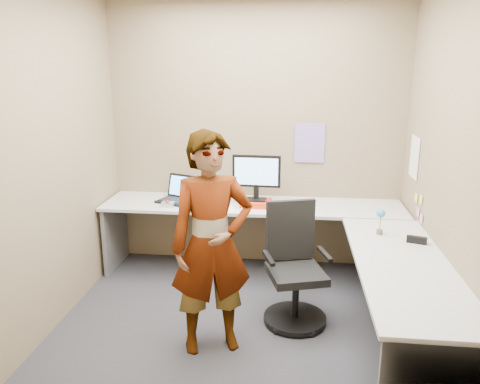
# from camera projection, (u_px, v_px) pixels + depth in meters

# --- Properties ---
(ground) EXTENTS (3.00, 3.00, 0.00)m
(ground) POSITION_uv_depth(u_px,v_px,m) (241.00, 321.00, 3.90)
(ground) COLOR #232327
(ground) RESTS_ON ground
(wall_back) EXTENTS (3.00, 0.00, 3.00)m
(wall_back) POSITION_uv_depth(u_px,v_px,m) (255.00, 137.00, 4.78)
(wall_back) COLOR brown
(wall_back) RESTS_ON ground
(wall_right) EXTENTS (0.00, 2.70, 2.70)m
(wall_right) POSITION_uv_depth(u_px,v_px,m) (448.00, 167.00, 3.37)
(wall_right) COLOR brown
(wall_right) RESTS_ON ground
(wall_left) EXTENTS (0.00, 2.70, 2.70)m
(wall_left) POSITION_uv_depth(u_px,v_px,m) (54.00, 158.00, 3.70)
(wall_left) COLOR brown
(wall_left) RESTS_ON ground
(desk) EXTENTS (2.98, 2.58, 0.73)m
(desk) POSITION_uv_depth(u_px,v_px,m) (296.00, 241.00, 4.06)
(desk) COLOR silver
(desk) RESTS_ON ground
(paper_ream) EXTENTS (0.30, 0.23, 0.06)m
(paper_ream) POSITION_uv_depth(u_px,v_px,m) (256.00, 203.00, 4.57)
(paper_ream) COLOR red
(paper_ream) RESTS_ON desk
(monitor) EXTENTS (0.47, 0.15, 0.44)m
(monitor) POSITION_uv_depth(u_px,v_px,m) (256.00, 174.00, 4.51)
(monitor) COLOR black
(monitor) RESTS_ON paper_ream
(laptop) EXTENTS (0.44, 0.41, 0.25)m
(laptop) POSITION_uv_depth(u_px,v_px,m) (179.00, 195.00, 4.73)
(laptop) COLOR black
(laptop) RESTS_ON desk
(trackball_mouse) EXTENTS (0.12, 0.08, 0.07)m
(trackball_mouse) POSITION_uv_depth(u_px,v_px,m) (168.00, 204.00, 4.54)
(trackball_mouse) COLOR #B7B7BC
(trackball_mouse) RESTS_ON desk
(origami) EXTENTS (0.10, 0.10, 0.06)m
(origami) POSITION_uv_depth(u_px,v_px,m) (231.00, 207.00, 4.43)
(origami) COLOR white
(origami) RESTS_ON desk
(stapler) EXTENTS (0.16, 0.08, 0.05)m
(stapler) POSITION_uv_depth(u_px,v_px,m) (417.00, 240.00, 3.62)
(stapler) COLOR black
(stapler) RESTS_ON desk
(flower) EXTENTS (0.07, 0.07, 0.22)m
(flower) POSITION_uv_depth(u_px,v_px,m) (381.00, 218.00, 3.77)
(flower) COLOR brown
(flower) RESTS_ON desk
(calendar_purple) EXTENTS (0.30, 0.01, 0.40)m
(calendar_purple) POSITION_uv_depth(u_px,v_px,m) (310.00, 143.00, 4.73)
(calendar_purple) COLOR #846BB7
(calendar_purple) RESTS_ON wall_back
(calendar_white) EXTENTS (0.01, 0.28, 0.38)m
(calendar_white) POSITION_uv_depth(u_px,v_px,m) (414.00, 157.00, 4.26)
(calendar_white) COLOR white
(calendar_white) RESTS_ON wall_right
(sticky_note_a) EXTENTS (0.01, 0.07, 0.07)m
(sticky_note_a) POSITION_uv_depth(u_px,v_px,m) (421.00, 199.00, 4.01)
(sticky_note_a) COLOR #F2E059
(sticky_note_a) RESTS_ON wall_right
(sticky_note_b) EXTENTS (0.01, 0.07, 0.07)m
(sticky_note_b) POSITION_uv_depth(u_px,v_px,m) (418.00, 212.00, 4.09)
(sticky_note_b) COLOR pink
(sticky_note_b) RESTS_ON wall_right
(sticky_note_c) EXTENTS (0.01, 0.07, 0.07)m
(sticky_note_c) POSITION_uv_depth(u_px,v_px,m) (421.00, 219.00, 3.98)
(sticky_note_c) COLOR pink
(sticky_note_c) RESTS_ON wall_right
(sticky_note_d) EXTENTS (0.01, 0.07, 0.07)m
(sticky_note_d) POSITION_uv_depth(u_px,v_px,m) (416.00, 198.00, 4.16)
(sticky_note_d) COLOR #F2E059
(sticky_note_d) RESTS_ON wall_right
(office_chair) EXTENTS (0.56, 0.54, 0.98)m
(office_chair) POSITION_uv_depth(u_px,v_px,m) (294.00, 275.00, 3.84)
(office_chair) COLOR black
(office_chair) RESTS_ON ground
(person) EXTENTS (0.70, 0.58, 1.64)m
(person) POSITION_uv_depth(u_px,v_px,m) (212.00, 244.00, 3.35)
(person) COLOR #999399
(person) RESTS_ON ground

